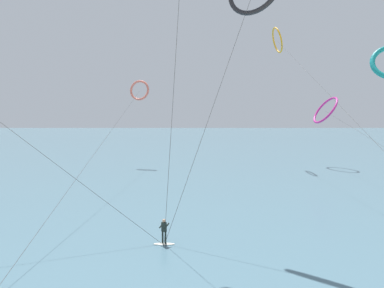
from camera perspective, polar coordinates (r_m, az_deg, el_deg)
The scene contains 5 objects.
sea_water at distance 110.06m, azimuth -0.14°, elevation 0.51°, with size 400.00×200.00×0.08m, color slate.
surfer_ivory at distance 23.57m, azimuth -4.78°, elevation -14.39°, with size 1.40×0.73×1.70m.
kite_magenta at distance 60.60m, azimuth 20.89°, elevation 5.20°, with size 4.66×48.17×11.45m.
kite_coral at distance 58.67m, azimuth -8.81°, elevation 8.67°, with size 3.49×44.93×14.21m.
kite_amber at distance 61.62m, azimuth 13.68°, elevation 16.19°, with size 2.24×45.62×22.92m.
Camera 1 is at (-0.08, -2.57, 8.64)m, focal length 32.50 mm.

